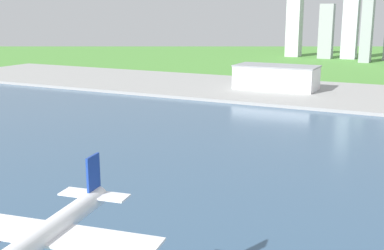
{
  "coord_description": "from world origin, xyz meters",
  "views": [
    {
      "loc": [
        60.87,
        74.91,
        68.82
      ],
      "look_at": [
        -10.72,
        219.47,
        31.57
      ],
      "focal_mm": 45.97,
      "sensor_mm": 36.0,
      "label": 1
    }
  ],
  "objects": [
    {
      "name": "distant_skyline",
      "position": [
        -33.79,
        829.38,
        56.47
      ],
      "size": [
        230.41,
        71.86,
        146.95
      ],
      "color": "silver",
      "rests_on": "ground"
    },
    {
      "name": "water_bay",
      "position": [
        0.0,
        240.0,
        0.07
      ],
      "size": [
        840.0,
        360.0,
        0.15
      ],
      "primitive_type": "cube",
      "color": "#385675",
      "rests_on": "ground"
    },
    {
      "name": "ground_plane",
      "position": [
        0.0,
        300.0,
        0.0
      ],
      "size": [
        2400.0,
        2400.0,
        0.0
      ],
      "primitive_type": "plane",
      "color": "#4F903B"
    },
    {
      "name": "warehouse_main",
      "position": [
        -63.09,
        491.74,
        12.95
      ],
      "size": [
        70.96,
        35.01,
        20.85
      ],
      "color": "white",
      "rests_on": "industrial_pier"
    },
    {
      "name": "industrial_pier",
      "position": [
        0.0,
        490.0,
        1.25
      ],
      "size": [
        840.0,
        140.0,
        2.5
      ],
      "primitive_type": "cube",
      "color": "#989896",
      "rests_on": "ground"
    },
    {
      "name": "airplane_landing",
      "position": [
        2.09,
        134.42,
        30.3
      ],
      "size": [
        42.09,
        46.43,
        13.41
      ],
      "color": "white"
    }
  ]
}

